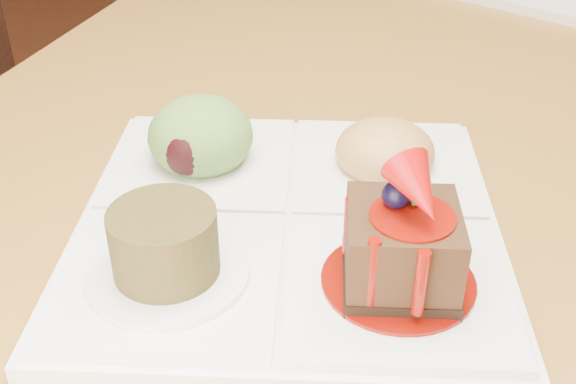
# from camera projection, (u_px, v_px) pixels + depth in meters

# --- Properties ---
(dining_table) EXTENTS (1.00, 1.80, 0.75)m
(dining_table) POSITION_uv_depth(u_px,v_px,m) (518.00, 49.00, 0.96)
(dining_table) COLOR brown
(dining_table) RESTS_ON ground
(sampler_plate) EXTENTS (0.35, 0.35, 0.11)m
(sampler_plate) POSITION_uv_depth(u_px,v_px,m) (285.00, 204.00, 0.49)
(sampler_plate) COLOR white
(sampler_plate) RESTS_ON dining_table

